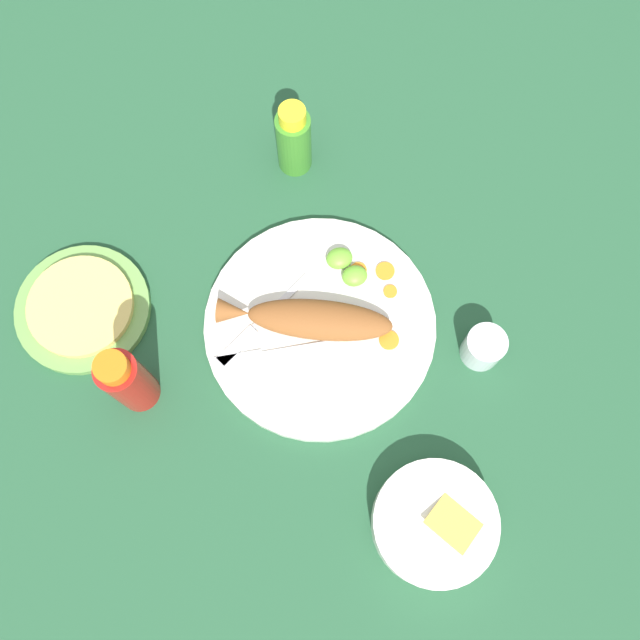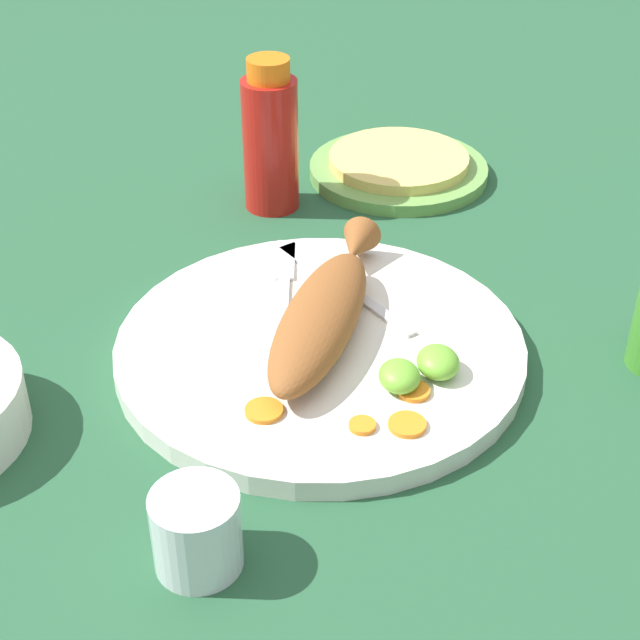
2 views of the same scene
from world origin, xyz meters
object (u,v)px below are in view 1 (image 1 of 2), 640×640
object	(u,v)px
hot_sauce_bottle_green	(294,140)
salt_cup	(483,348)
tortilla_plate	(83,309)
fried_fish	(311,319)
hot_sauce_bottle_red	(127,381)
fork_far	(259,323)
main_plate	(320,326)
guacamole_bowl	(435,523)
fork_near	(268,354)

from	to	relation	value
hot_sauce_bottle_green	salt_cup	size ratio (longest dim) A/B	2.42
salt_cup	tortilla_plate	world-z (taller)	salt_cup
fried_fish	hot_sauce_bottle_red	bearing A→B (deg)	-152.60
fork_far	salt_cup	world-z (taller)	salt_cup
main_plate	tortilla_plate	world-z (taller)	main_plate
hot_sauce_bottle_red	main_plate	bearing A→B (deg)	5.17
salt_cup	guacamole_bowl	xyz separation A→B (m)	(-0.14, -0.22, 0.00)
fried_fish	tortilla_plate	size ratio (longest dim) A/B	1.27
fork_far	hot_sauce_bottle_red	bearing A→B (deg)	-15.99
hot_sauce_bottle_green	salt_cup	world-z (taller)	hot_sauce_bottle_green
fork_far	hot_sauce_bottle_green	xyz separation A→B (m)	(0.12, 0.26, 0.05)
hot_sauce_bottle_green	tortilla_plate	size ratio (longest dim) A/B	0.70
hot_sauce_bottle_red	tortilla_plate	world-z (taller)	hot_sauce_bottle_red
fried_fish	hot_sauce_bottle_green	size ratio (longest dim) A/B	1.80
salt_cup	tortilla_plate	bearing A→B (deg)	158.20
hot_sauce_bottle_red	fried_fish	bearing A→B (deg)	6.44
fork_far	hot_sauce_bottle_red	distance (m)	0.21
hot_sauce_bottle_red	guacamole_bowl	world-z (taller)	hot_sauce_bottle_red
hot_sauce_bottle_red	salt_cup	xyz separation A→B (m)	(0.50, -0.08, -0.05)
fried_fish	fork_far	distance (m)	0.08
main_plate	hot_sauce_bottle_green	xyz separation A→B (m)	(0.04, 0.28, 0.06)
main_plate	salt_cup	world-z (taller)	salt_cup
fork_near	fork_far	size ratio (longest dim) A/B	1.12
fork_near	guacamole_bowl	world-z (taller)	guacamole_bowl
salt_cup	tortilla_plate	size ratio (longest dim) A/B	0.29
fried_fish	guacamole_bowl	world-z (taller)	guacamole_bowl
hot_sauce_bottle_green	tortilla_plate	bearing A→B (deg)	-156.77
guacamole_bowl	main_plate	bearing A→B (deg)	103.16
hot_sauce_bottle_red	guacamole_bowl	size ratio (longest dim) A/B	0.96
tortilla_plate	fork_near	bearing A→B (deg)	-30.16
main_plate	fork_near	distance (m)	0.09
main_plate	hot_sauce_bottle_red	bearing A→B (deg)	-174.83
main_plate	tortilla_plate	distance (m)	0.36
fried_fish	tortilla_plate	bearing A→B (deg)	-178.82
fork_near	guacamole_bowl	bearing A→B (deg)	124.17
main_plate	hot_sauce_bottle_red	world-z (taller)	hot_sauce_bottle_red
fried_fish	fork_near	distance (m)	0.08
fork_near	hot_sauce_bottle_red	size ratio (longest dim) A/B	1.14
tortilla_plate	guacamole_bowl	bearing A→B (deg)	-46.74
main_plate	fork_far	bearing A→B (deg)	164.26
hot_sauce_bottle_green	tortilla_plate	distance (m)	0.41
main_plate	fork_near	size ratio (longest dim) A/B	1.86
salt_cup	guacamole_bowl	distance (m)	0.26
fork_far	salt_cup	size ratio (longest dim) A/B	2.82
main_plate	fork_near	world-z (taller)	fork_near
fried_fish	salt_cup	distance (m)	0.25
hot_sauce_bottle_red	fork_near	bearing A→B (deg)	0.16
fork_near	main_plate	bearing A→B (deg)	-158.38
guacamole_bowl	fork_far	bearing A→B (deg)	115.38
main_plate	hot_sauce_bottle_red	xyz separation A→B (m)	(-0.28, -0.03, 0.07)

